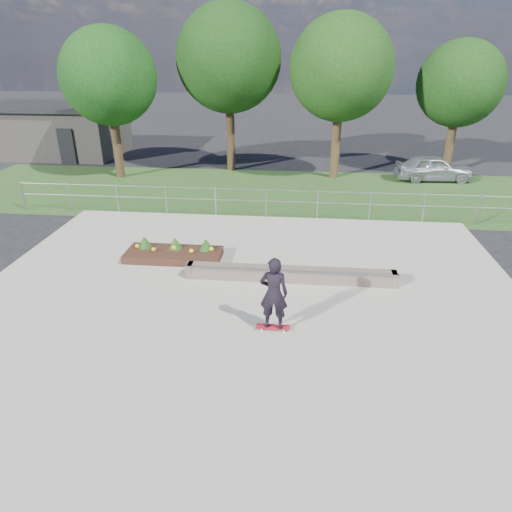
{
  "coord_description": "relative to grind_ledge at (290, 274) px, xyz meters",
  "views": [
    {
      "loc": [
        1.29,
        -9.47,
        6.18
      ],
      "look_at": [
        0.2,
        1.5,
        1.1
      ],
      "focal_mm": 32.0,
      "sensor_mm": 36.0,
      "label": 1
    }
  ],
  "objects": [
    {
      "name": "ground",
      "position": [
        -1.11,
        -2.15,
        -0.26
      ],
      "size": [
        120.0,
        120.0,
        0.0
      ],
      "primitive_type": "plane",
      "color": "black",
      "rests_on": "ground"
    },
    {
      "name": "grass_verge",
      "position": [
        -1.11,
        8.85,
        -0.25
      ],
      "size": [
        30.0,
        8.0,
        0.02
      ],
      "primitive_type": "cube",
      "color": "#25461C",
      "rests_on": "ground"
    },
    {
      "name": "concrete_slab",
      "position": [
        -1.11,
        -2.15,
        -0.23
      ],
      "size": [
        15.0,
        15.0,
        0.06
      ],
      "primitive_type": "cube",
      "color": "#9D988B",
      "rests_on": "ground"
    },
    {
      "name": "fence",
      "position": [
        -1.11,
        5.35,
        0.51
      ],
      "size": [
        20.06,
        0.06,
        1.2
      ],
      "color": "#93969B",
      "rests_on": "ground"
    },
    {
      "name": "building",
      "position": [
        -15.11,
        15.84,
        1.25
      ],
      "size": [
        8.4,
        5.4,
        3.0
      ],
      "color": "#2E2C29",
      "rests_on": "ground"
    },
    {
      "name": "tree_far_left",
      "position": [
        -9.11,
        10.85,
        4.59
      ],
      "size": [
        4.55,
        4.55,
        7.15
      ],
      "color": "#332114",
      "rests_on": "ground"
    },
    {
      "name": "tree_mid_left",
      "position": [
        -3.61,
        12.85,
        5.34
      ],
      "size": [
        5.25,
        5.25,
        8.25
      ],
      "color": "black",
      "rests_on": "ground"
    },
    {
      "name": "tree_mid_right",
      "position": [
        1.89,
        11.85,
        4.97
      ],
      "size": [
        4.9,
        4.9,
        7.7
      ],
      "color": "#382716",
      "rests_on": "ground"
    },
    {
      "name": "tree_far_right",
      "position": [
        7.89,
        13.35,
        4.21
      ],
      "size": [
        4.2,
        4.2,
        6.6
      ],
      "color": "#362715",
      "rests_on": "ground"
    },
    {
      "name": "grind_ledge",
      "position": [
        0.0,
        0.0,
        0.0
      ],
      "size": [
        6.0,
        0.44,
        0.43
      ],
      "color": "brown",
      "rests_on": "concrete_slab"
    },
    {
      "name": "planter_bed",
      "position": [
        -3.71,
        1.2,
        -0.02
      ],
      "size": [
        3.0,
        1.2,
        0.61
      ],
      "color": "black",
      "rests_on": "concrete_slab"
    },
    {
      "name": "skateboarder",
      "position": [
        -0.32,
        -2.52,
        0.77
      ],
      "size": [
        0.8,
        0.46,
        1.88
      ],
      "color": "white",
      "rests_on": "concrete_slab"
    },
    {
      "name": "parked_car",
      "position": [
        6.82,
        11.72,
        0.37
      ],
      "size": [
        3.85,
        1.77,
        1.28
      ],
      "primitive_type": "imported",
      "rotation": [
        0.0,
        0.0,
        1.64
      ],
      "color": "#9FA3A8",
      "rests_on": "ground"
    }
  ]
}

